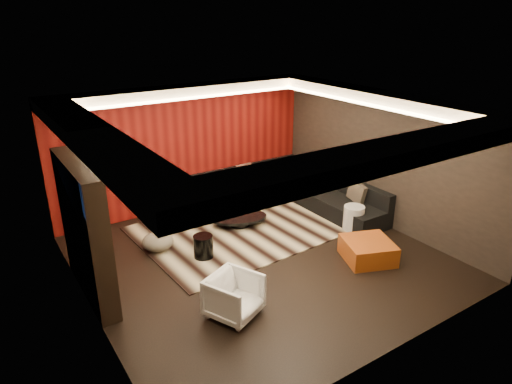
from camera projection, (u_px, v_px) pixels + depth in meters
floor at (260, 259)px, 8.39m from camera, size 6.00×6.00×0.02m
ceiling at (261, 106)px, 7.35m from camera, size 6.00×6.00×0.02m
wall_back at (186, 147)px, 10.20m from camera, size 6.00×0.02×2.80m
wall_left at (81, 231)px, 6.33m from camera, size 0.02×6.00×2.80m
wall_right at (381, 158)px, 9.41m from camera, size 0.02×6.00×2.80m
red_feature_wall at (186, 147)px, 10.17m from camera, size 5.98×0.05×2.78m
soffit_back at (188, 91)px, 9.48m from camera, size 6.00×0.60×0.22m
soffit_front at (391, 154)px, 5.30m from camera, size 6.00×0.60×0.22m
soffit_left at (91, 137)px, 6.01m from camera, size 0.60×4.80×0.22m
soffit_right at (377, 97)px, 8.77m from camera, size 0.60×4.80×0.22m
cove_back at (196, 97)px, 9.25m from camera, size 4.80×0.08×0.04m
cove_front at (368, 154)px, 5.59m from camera, size 4.80×0.08×0.04m
cove_left at (118, 140)px, 6.21m from camera, size 0.08×4.80×0.04m
cove_right at (364, 104)px, 8.63m from camera, size 0.08×4.80×0.04m
tv_surround at (85, 231)px, 6.98m from camera, size 0.30×2.00×2.20m
tv_screen at (92, 208)px, 6.94m from camera, size 0.04×1.30×0.80m
tv_shelf at (99, 251)px, 7.21m from camera, size 0.04×1.60×0.04m
rug at (239, 229)px, 9.50m from camera, size 4.15×3.21×0.02m
coffee_table at (240, 221)px, 9.62m from camera, size 1.48×1.48×0.19m
drum_stool at (203, 246)px, 8.33m from camera, size 0.40×0.40×0.43m
striped_pouf at (158, 242)px, 8.61m from camera, size 0.75×0.75×0.32m
white_side_table at (354, 218)px, 9.38m from camera, size 0.53×0.53×0.53m
orange_ottoman at (368, 250)px, 8.28m from camera, size 1.08×1.08×0.37m
armchair at (234, 296)px, 6.71m from camera, size 0.93×0.94×0.65m
sectional_sofa at (277, 194)px, 10.62m from camera, size 3.65×3.50×0.75m
throw_pillows at (306, 180)px, 10.45m from camera, size 1.68×2.76×0.50m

